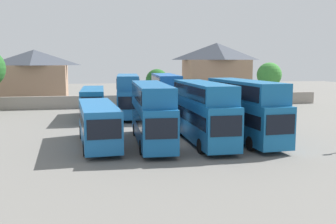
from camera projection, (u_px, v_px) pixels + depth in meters
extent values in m
plane|color=slate|center=(145.00, 114.00, 49.22)|extent=(140.00, 140.00, 0.00)
cube|color=gray|center=(138.00, 101.00, 56.38)|extent=(56.00, 0.50, 1.80)
cube|color=#1A62A6|center=(98.00, 123.00, 30.53)|extent=(3.19, 10.43, 2.96)
cube|color=black|center=(104.00, 129.00, 25.53)|extent=(2.27, 0.22, 1.33)
cube|color=black|center=(98.00, 118.00, 30.49)|extent=(3.19, 9.61, 0.93)
cylinder|color=black|center=(119.00, 147.00, 27.94)|extent=(0.37, 1.12, 1.10)
cylinder|color=black|center=(85.00, 148.00, 27.34)|extent=(0.37, 1.12, 1.10)
cylinder|color=black|center=(109.00, 131.00, 34.06)|extent=(0.37, 1.12, 1.10)
cylinder|color=black|center=(82.00, 132.00, 33.46)|extent=(0.37, 1.12, 1.10)
cube|color=#125696|center=(152.00, 121.00, 31.24)|extent=(2.96, 11.88, 3.08)
cube|color=black|center=(162.00, 129.00, 25.40)|extent=(2.15, 0.18, 1.38)
cube|color=black|center=(152.00, 116.00, 31.19)|extent=(2.96, 10.94, 0.97)
cube|color=#125696|center=(151.00, 93.00, 31.24)|extent=(2.89, 11.29, 1.42)
cube|color=black|center=(151.00, 93.00, 31.24)|extent=(2.95, 10.70, 1.00)
cylinder|color=black|center=(173.00, 146.00, 28.00)|extent=(0.35, 1.11, 1.10)
cylinder|color=black|center=(142.00, 147.00, 27.67)|extent=(0.35, 1.11, 1.10)
cylinder|color=black|center=(160.00, 129.00, 35.16)|extent=(0.35, 1.11, 1.10)
cylinder|color=black|center=(135.00, 130.00, 34.83)|extent=(0.35, 1.11, 1.10)
cube|color=#155F9B|center=(203.00, 120.00, 31.53)|extent=(2.56, 11.17, 3.17)
cube|color=black|center=(226.00, 126.00, 26.02)|extent=(2.22, 0.09, 1.43)
cube|color=black|center=(203.00, 115.00, 31.48)|extent=(2.60, 10.28, 1.00)
cube|color=#155F9B|center=(202.00, 91.00, 31.50)|extent=(2.51, 10.61, 1.42)
cube|color=black|center=(202.00, 91.00, 31.50)|extent=(2.60, 10.06, 1.00)
cylinder|color=black|center=(231.00, 145.00, 28.56)|extent=(0.30, 1.10, 1.10)
cylinder|color=black|center=(201.00, 146.00, 28.12)|extent=(0.30, 1.10, 1.10)
cylinder|color=black|center=(204.00, 129.00, 35.30)|extent=(0.30, 1.10, 1.10)
cylinder|color=black|center=(180.00, 130.00, 34.85)|extent=(0.30, 1.10, 1.10)
cube|color=#165F98|center=(245.00, 118.00, 32.44)|extent=(3.07, 11.43, 3.11)
cube|color=black|center=(281.00, 125.00, 26.93)|extent=(2.20, 0.19, 1.40)
cube|color=black|center=(245.00, 114.00, 32.39)|extent=(3.07, 10.53, 0.98)
cube|color=#165F98|center=(244.00, 90.00, 32.40)|extent=(2.99, 10.86, 1.60)
cube|color=black|center=(244.00, 90.00, 32.40)|extent=(3.06, 10.30, 1.12)
cylinder|color=black|center=(278.00, 142.00, 29.52)|extent=(0.36, 1.11, 1.10)
cylinder|color=black|center=(251.00, 144.00, 28.96)|extent=(0.36, 1.11, 1.10)
cylinder|color=black|center=(239.00, 127.00, 36.27)|extent=(0.36, 1.11, 1.10)
cylinder|color=black|center=(216.00, 128.00, 35.71)|extent=(0.36, 1.11, 1.10)
cube|color=#125A96|center=(93.00, 102.00, 45.38)|extent=(2.81, 10.65, 3.14)
cube|color=black|center=(92.00, 103.00, 40.14)|extent=(2.21, 0.14, 1.41)
cube|color=black|center=(93.00, 99.00, 45.33)|extent=(2.83, 9.80, 0.99)
cylinder|color=black|center=(103.00, 117.00, 42.54)|extent=(0.33, 1.11, 1.10)
cylinder|color=black|center=(82.00, 118.00, 42.16)|extent=(0.33, 1.11, 1.10)
cylinder|color=black|center=(103.00, 110.00, 48.95)|extent=(0.33, 1.11, 1.10)
cylinder|color=black|center=(84.00, 110.00, 48.57)|extent=(0.33, 1.11, 1.10)
cube|color=#1E609C|center=(128.00, 102.00, 46.23)|extent=(3.29, 10.33, 3.03)
cube|color=black|center=(128.00, 103.00, 41.16)|extent=(2.14, 0.26, 1.37)
cube|color=black|center=(128.00, 99.00, 46.18)|extent=(3.26, 9.52, 0.96)
cube|color=#1E609C|center=(128.00, 82.00, 46.18)|extent=(3.20, 9.82, 1.64)
cube|color=black|center=(128.00, 82.00, 46.18)|extent=(3.25, 9.32, 1.15)
cylinder|color=black|center=(138.00, 116.00, 43.42)|extent=(0.39, 1.12, 1.10)
cylinder|color=black|center=(118.00, 116.00, 43.18)|extent=(0.39, 1.12, 1.10)
cylinder|color=black|center=(137.00, 109.00, 49.63)|extent=(0.39, 1.12, 1.10)
cylinder|color=black|center=(119.00, 109.00, 49.38)|extent=(0.39, 1.12, 1.10)
cube|color=#1855A7|center=(166.00, 101.00, 46.86)|extent=(3.29, 11.56, 3.04)
cube|color=black|center=(172.00, 103.00, 41.17)|extent=(2.21, 0.23, 1.37)
cube|color=black|center=(166.00, 98.00, 46.81)|extent=(3.27, 10.65, 0.96)
cube|color=#1855A7|center=(166.00, 81.00, 46.83)|extent=(3.20, 10.99, 1.67)
cube|color=black|center=(166.00, 81.00, 46.83)|extent=(3.25, 10.43, 1.17)
cylinder|color=black|center=(180.00, 116.00, 43.69)|extent=(0.37, 1.12, 1.10)
cylinder|color=black|center=(159.00, 116.00, 43.40)|extent=(0.37, 1.12, 1.10)
cylinder|color=black|center=(171.00, 108.00, 50.66)|extent=(0.37, 1.12, 1.10)
cylinder|color=black|center=(154.00, 109.00, 50.36)|extent=(0.37, 1.12, 1.10)
cube|color=#0C5B98|center=(197.00, 100.00, 47.38)|extent=(2.72, 10.79, 3.08)
cube|color=black|center=(211.00, 102.00, 42.09)|extent=(2.27, 0.11, 1.38)
cube|color=black|center=(197.00, 97.00, 47.33)|extent=(2.75, 9.93, 0.97)
cylinder|color=black|center=(215.00, 115.00, 44.56)|extent=(0.31, 1.10, 1.10)
cylinder|color=black|center=(195.00, 115.00, 44.07)|extent=(0.31, 1.10, 1.10)
cylinder|color=black|center=(198.00, 108.00, 51.03)|extent=(0.31, 1.10, 1.10)
cylinder|color=black|center=(181.00, 108.00, 50.54)|extent=(0.31, 1.10, 1.10)
cube|color=#9E7A60|center=(35.00, 84.00, 61.79)|extent=(9.82, 6.77, 6.02)
pyramid|color=#3D424C|center=(34.00, 57.00, 61.24)|extent=(10.31, 7.10, 2.43)
cube|color=#9E7A60|center=(216.00, 80.00, 67.12)|extent=(10.73, 6.07, 6.88)
pyramid|color=#3D424C|center=(217.00, 51.00, 66.48)|extent=(11.27, 6.38, 2.88)
cylinder|color=brown|center=(268.00, 95.00, 58.09)|extent=(0.44, 0.44, 3.36)
sphere|color=#387F33|center=(269.00, 75.00, 57.70)|extent=(3.65, 3.65, 3.65)
cylinder|color=brown|center=(157.00, 97.00, 59.39)|extent=(0.38, 0.38, 2.56)
sphere|color=#235B23|center=(157.00, 80.00, 59.07)|extent=(3.43, 3.43, 3.43)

